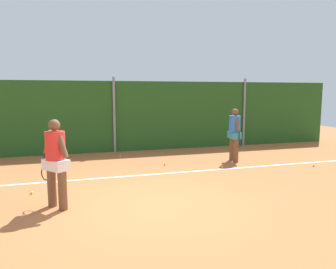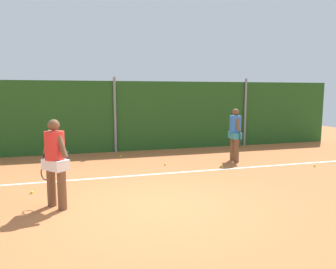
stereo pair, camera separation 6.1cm
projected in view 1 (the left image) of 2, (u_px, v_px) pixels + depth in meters
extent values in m
plane|color=#B76638|center=(137.00, 181.00, 8.42)|extent=(29.80, 29.80, 0.00)
cube|color=#23511E|center=(114.00, 117.00, 12.53)|extent=(19.37, 0.25, 2.74)
cylinder|color=gray|center=(114.00, 115.00, 12.35)|extent=(0.10, 0.10, 2.89)
cylinder|color=gray|center=(244.00, 112.00, 13.93)|extent=(0.10, 0.10, 2.89)
cube|color=white|center=(132.00, 176.00, 8.98)|extent=(14.15, 0.10, 0.01)
cylinder|color=brown|center=(63.00, 190.00, 6.36)|extent=(0.17, 0.17, 0.79)
cylinder|color=brown|center=(52.00, 187.00, 6.57)|extent=(0.17, 0.17, 0.79)
cube|color=white|center=(56.00, 165.00, 6.40)|extent=(0.57, 0.60, 0.21)
cylinder|color=red|center=(55.00, 146.00, 6.35)|extent=(0.38, 0.38, 0.56)
sphere|color=brown|center=(54.00, 125.00, 6.30)|extent=(0.23, 0.23, 0.23)
cylinder|color=brown|center=(62.00, 144.00, 6.22)|extent=(0.24, 0.28, 0.54)
cylinder|color=brown|center=(48.00, 142.00, 6.47)|extent=(0.24, 0.28, 0.54)
cylinder|color=black|center=(45.00, 161.00, 6.53)|extent=(0.03, 0.03, 0.28)
torus|color=#26262B|center=(45.00, 174.00, 6.56)|extent=(0.19, 0.24, 0.28)
cylinder|color=brown|center=(232.00, 149.00, 11.04)|extent=(0.17, 0.17, 0.78)
cylinder|color=brown|center=(236.00, 151.00, 10.70)|extent=(0.17, 0.17, 0.78)
cube|color=teal|center=(234.00, 135.00, 10.80)|extent=(0.36, 0.55, 0.21)
cylinder|color=blue|center=(235.00, 124.00, 10.75)|extent=(0.38, 0.38, 0.55)
sphere|color=brown|center=(235.00, 112.00, 10.70)|extent=(0.22, 0.22, 0.22)
cylinder|color=brown|center=(232.00, 122.00, 10.96)|extent=(0.13, 0.31, 0.52)
cylinder|color=brown|center=(237.00, 123.00, 10.54)|extent=(0.13, 0.31, 0.52)
cylinder|color=black|center=(239.00, 135.00, 10.51)|extent=(0.03, 0.03, 0.28)
torus|color=#26262B|center=(239.00, 143.00, 10.55)|extent=(0.05, 0.28, 0.28)
cylinder|color=#2D2D33|center=(62.00, 159.00, 9.81)|extent=(0.36, 0.36, 0.42)
cylinder|color=#2D2D33|center=(67.00, 167.00, 9.88)|extent=(0.02, 0.02, 0.08)
cylinder|color=#2D2D33|center=(58.00, 167.00, 9.81)|extent=(0.02, 0.02, 0.08)
cylinder|color=#2D2D33|center=(62.00, 166.00, 9.97)|extent=(0.02, 0.02, 0.08)
sphere|color=#CCDB33|center=(63.00, 153.00, 9.83)|extent=(0.07, 0.07, 0.07)
sphere|color=#CCDB33|center=(60.00, 153.00, 9.76)|extent=(0.07, 0.07, 0.07)
sphere|color=#CCDB33|center=(32.00, 193.00, 7.39)|extent=(0.07, 0.07, 0.07)
sphere|color=#CCDB33|center=(222.00, 167.00, 9.91)|extent=(0.07, 0.07, 0.07)
sphere|color=#CCDB33|center=(52.00, 159.00, 11.09)|extent=(0.07, 0.07, 0.07)
sphere|color=#CCDB33|center=(165.00, 164.00, 10.29)|extent=(0.07, 0.07, 0.07)
sphere|color=#CCDB33|center=(314.00, 166.00, 10.09)|extent=(0.07, 0.07, 0.07)
sphere|color=#CCDB33|center=(120.00, 156.00, 11.56)|extent=(0.07, 0.07, 0.07)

